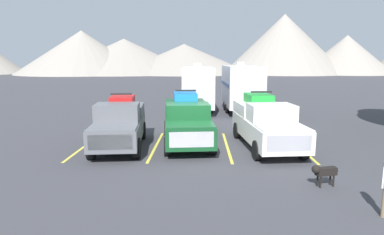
% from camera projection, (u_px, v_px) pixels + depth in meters
% --- Properties ---
extents(ground_plane, '(240.00, 240.00, 0.00)m').
position_uv_depth(ground_plane, '(191.00, 151.00, 14.93)').
color(ground_plane, '#38383D').
extents(pickup_truck_a, '(2.56, 5.39, 2.44)m').
position_uv_depth(pickup_truck_a, '(120.00, 123.00, 15.52)').
color(pickup_truck_a, '#595B60').
rests_on(pickup_truck_a, ground).
extents(pickup_truck_b, '(2.67, 5.85, 2.54)m').
position_uv_depth(pickup_truck_b, '(187.00, 120.00, 16.26)').
color(pickup_truck_b, '#144723').
rests_on(pickup_truck_b, ground).
extents(pickup_truck_c, '(2.66, 5.93, 2.53)m').
position_uv_depth(pickup_truck_c, '(265.00, 122.00, 15.64)').
color(pickup_truck_c, white).
rests_on(pickup_truck_c, ground).
extents(lot_stripe_a, '(0.12, 5.50, 0.01)m').
position_uv_depth(lot_stripe_a, '(86.00, 145.00, 15.95)').
color(lot_stripe_a, gold).
rests_on(lot_stripe_a, ground).
extents(lot_stripe_b, '(0.12, 5.50, 0.01)m').
position_uv_depth(lot_stripe_b, '(156.00, 146.00, 15.87)').
color(lot_stripe_b, gold).
rests_on(lot_stripe_b, ground).
extents(lot_stripe_c, '(0.12, 5.50, 0.01)m').
position_uv_depth(lot_stripe_c, '(227.00, 146.00, 15.78)').
color(lot_stripe_c, gold).
rests_on(lot_stripe_c, ground).
extents(lot_stripe_d, '(0.12, 5.50, 0.01)m').
position_uv_depth(lot_stripe_d, '(299.00, 147.00, 15.70)').
color(lot_stripe_d, gold).
rests_on(lot_stripe_d, ground).
extents(camper_trailer_a, '(2.54, 7.43, 3.76)m').
position_uv_depth(camper_trailer_a, '(197.00, 86.00, 26.12)').
color(camper_trailer_a, silver).
rests_on(camper_trailer_a, ground).
extents(camper_trailer_b, '(2.75, 7.32, 3.85)m').
position_uv_depth(camper_trailer_b, '(242.00, 86.00, 25.95)').
color(camper_trailer_b, silver).
rests_on(camper_trailer_b, ground).
extents(dog, '(0.94, 0.46, 0.74)m').
position_uv_depth(dog, '(323.00, 171.00, 10.69)').
color(dog, black).
rests_on(dog, ground).
extents(mountain_ridge, '(153.83, 45.72, 17.10)m').
position_uv_depth(mountain_ridge, '(198.00, 52.00, 98.10)').
color(mountain_ridge, gray).
rests_on(mountain_ridge, ground).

